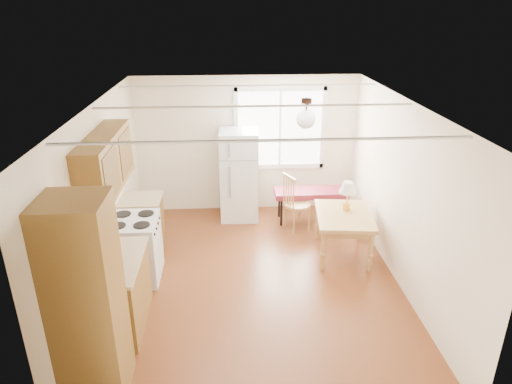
{
  "coord_description": "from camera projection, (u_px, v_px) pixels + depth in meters",
  "views": [
    {
      "loc": [
        -0.33,
        -5.5,
        3.65
      ],
      "look_at": [
        0.04,
        0.49,
        1.15
      ],
      "focal_mm": 32.0,
      "sensor_mm": 36.0,
      "label": 1
    }
  ],
  "objects": [
    {
      "name": "room_shell",
      "position": [
        255.0,
        199.0,
        6.01
      ],
      "size": [
        4.6,
        5.6,
        2.62
      ],
      "color": "#512410",
      "rests_on": "ground"
    },
    {
      "name": "kitchen_run",
      "position": [
        116.0,
        255.0,
        5.48
      ],
      "size": [
        0.65,
        3.4,
        2.2
      ],
      "color": "brown",
      "rests_on": "ground"
    },
    {
      "name": "window_unit",
      "position": [
        280.0,
        129.0,
        8.21
      ],
      "size": [
        1.64,
        0.05,
        1.51
      ],
      "color": "white",
      "rests_on": "room_shell"
    },
    {
      "name": "pendant_light",
      "position": [
        306.0,
        118.0,
        6.04
      ],
      "size": [
        0.26,
        0.26,
        0.4
      ],
      "color": "black",
      "rests_on": "room_shell"
    },
    {
      "name": "refrigerator",
      "position": [
        239.0,
        175.0,
        8.12
      ],
      "size": [
        0.69,
        0.71,
        1.62
      ],
      "rotation": [
        0.0,
        0.0,
        -0.03
      ],
      "color": "white",
      "rests_on": "ground"
    },
    {
      "name": "bench",
      "position": [
        311.0,
        193.0,
        8.07
      ],
      "size": [
        1.28,
        0.47,
        0.59
      ],
      "rotation": [
        0.0,
        0.0,
        0.0
      ],
      "color": "maroon",
      "rests_on": "ground"
    },
    {
      "name": "dining_table",
      "position": [
        344.0,
        220.0,
        6.94
      ],
      "size": [
        0.94,
        1.19,
        0.69
      ],
      "rotation": [
        0.0,
        0.0,
        -0.11
      ],
      "color": "#A57A3F",
      "rests_on": "ground"
    },
    {
      "name": "chair",
      "position": [
        293.0,
        199.0,
        7.71
      ],
      "size": [
        0.49,
        0.49,
        1.0
      ],
      "rotation": [
        0.0,
        0.0,
        0.41
      ],
      "color": "#A57A3F",
      "rests_on": "ground"
    },
    {
      "name": "table_lamp",
      "position": [
        348.0,
        190.0,
        6.92
      ],
      "size": [
        0.26,
        0.26,
        0.46
      ],
      "rotation": [
        0.0,
        0.0,
        -0.16
      ],
      "color": "gold",
      "rests_on": "dining_table"
    },
    {
      "name": "coffee_maker",
      "position": [
        105.0,
        260.0,
        4.99
      ],
      "size": [
        0.2,
        0.26,
        0.39
      ],
      "rotation": [
        0.0,
        0.0,
        0.0
      ],
      "color": "black",
      "rests_on": "kitchen_run"
    },
    {
      "name": "kettle",
      "position": [
        112.0,
        240.0,
        5.51
      ],
      "size": [
        0.12,
        0.12,
        0.23
      ],
      "color": "red",
      "rests_on": "kitchen_run"
    }
  ]
}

